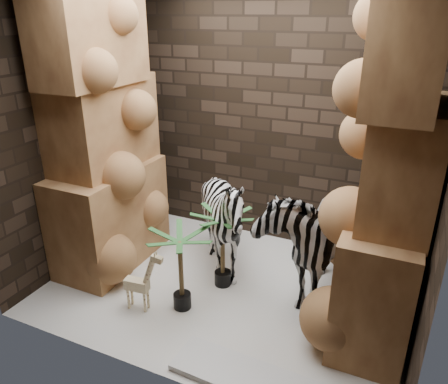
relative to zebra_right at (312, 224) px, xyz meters
The scene contains 12 objects.
floor 1.11m from the zebra_right, 156.20° to the right, with size 3.50×3.50×0.00m, color silver.
wall_back 1.41m from the zebra_right, 129.53° to the left, with size 3.50×3.50×0.00m, color black.
wall_front 1.91m from the zebra_right, 115.52° to the right, with size 3.50×3.50×0.00m, color black.
wall_left 2.64m from the zebra_right, behind, with size 3.00×3.00×0.00m, color black.
wall_right 1.29m from the zebra_right, 18.56° to the right, with size 3.00×3.00×0.00m, color black.
rock_pillar_left 2.31m from the zebra_right, behind, with size 0.68×1.30×3.00m, color tan, non-canonical shape.
rock_pillar_right 1.06m from the zebra_right, 26.68° to the right, with size 0.58×1.25×3.00m, color tan, non-canonical shape.
zebra_right is the anchor object (origin of this frame).
zebra_left 0.91m from the zebra_right, behind, with size 1.00×1.24×1.13m, color white.
giraffe_toy 1.74m from the zebra_right, 145.31° to the right, with size 0.35×0.12×0.68m, color #FCE6B0, non-canonical shape.
palm_front 0.92m from the zebra_right, 161.24° to the right, with size 0.36×0.36×0.85m, color #25612F, non-canonical shape.
palm_back 1.32m from the zebra_right, 142.47° to the right, with size 0.36×0.36×0.82m, color #25612F, non-canonical shape.
Camera 1 is at (1.50, -3.33, 2.64)m, focal length 34.25 mm.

